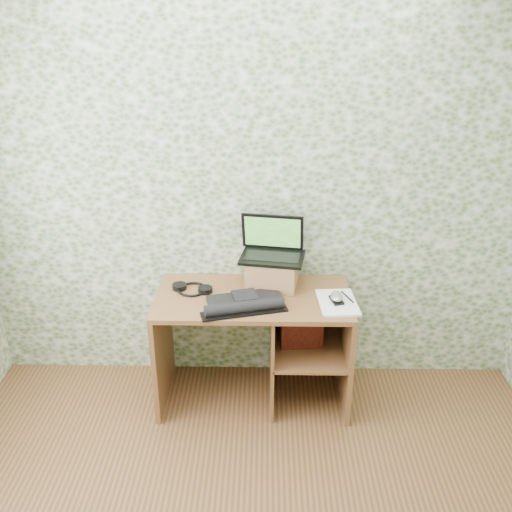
{
  "coord_description": "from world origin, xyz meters",
  "views": [
    {
      "loc": [
        0.07,
        -1.63,
        2.43
      ],
      "look_at": [
        0.02,
        1.39,
        1.04
      ],
      "focal_mm": 40.0,
      "sensor_mm": 36.0,
      "label": 1
    }
  ],
  "objects_px": {
    "laptop": "(272,247)",
    "desk": "(266,331)",
    "riser": "(272,272)",
    "keyboard": "(245,303)",
    "notepad": "(337,303)"
  },
  "relations": [
    {
      "from": "laptop",
      "to": "desk",
      "type": "bearing_deg",
      "value": -94.22
    },
    {
      "from": "riser",
      "to": "laptop",
      "type": "xyz_separation_m",
      "value": [
        0.0,
        0.04,
        0.15
      ]
    },
    {
      "from": "riser",
      "to": "notepad",
      "type": "distance_m",
      "value": 0.46
    },
    {
      "from": "riser",
      "to": "keyboard",
      "type": "relative_size",
      "value": 0.6
    },
    {
      "from": "notepad",
      "to": "riser",
      "type": "bearing_deg",
      "value": 144.94
    },
    {
      "from": "keyboard",
      "to": "notepad",
      "type": "height_order",
      "value": "keyboard"
    },
    {
      "from": "desk",
      "to": "notepad",
      "type": "bearing_deg",
      "value": -15.19
    },
    {
      "from": "laptop",
      "to": "riser",
      "type": "bearing_deg",
      "value": -80.87
    },
    {
      "from": "desk",
      "to": "keyboard",
      "type": "bearing_deg",
      "value": -127.5
    },
    {
      "from": "desk",
      "to": "laptop",
      "type": "relative_size",
      "value": 2.81
    },
    {
      "from": "keyboard",
      "to": "desk",
      "type": "bearing_deg",
      "value": 37.52
    },
    {
      "from": "riser",
      "to": "keyboard",
      "type": "xyz_separation_m",
      "value": [
        -0.16,
        -0.28,
        -0.07
      ]
    },
    {
      "from": "desk",
      "to": "riser",
      "type": "xyz_separation_m",
      "value": [
        0.04,
        0.12,
        0.36
      ]
    },
    {
      "from": "desk",
      "to": "keyboard",
      "type": "xyz_separation_m",
      "value": [
        -0.13,
        -0.16,
        0.29
      ]
    },
    {
      "from": "desk",
      "to": "laptop",
      "type": "height_order",
      "value": "laptop"
    }
  ]
}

